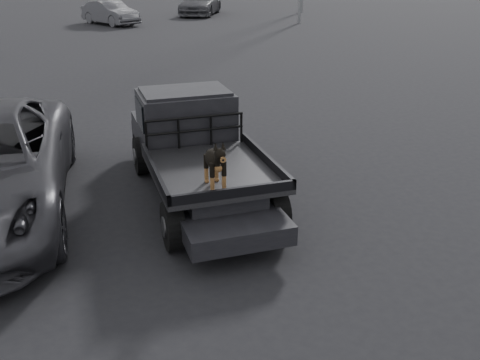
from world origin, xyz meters
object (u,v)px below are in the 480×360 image
object	(u,v)px
dog	(215,163)
distant_car_b	(200,3)
flatbed_ute	(199,174)
distant_car_a	(110,13)

from	to	relation	value
dog	distant_car_b	size ratio (longest dim) A/B	0.13
dog	distant_car_b	bearing A→B (deg)	76.24
flatbed_ute	distant_car_b	distance (m)	31.89
distant_car_a	dog	bearing A→B (deg)	-120.13
distant_car_a	distant_car_b	bearing A→B (deg)	2.24
flatbed_ute	distant_car_a	world-z (taller)	distant_car_a
distant_car_a	flatbed_ute	bearing A→B (deg)	-119.96
dog	distant_car_b	distance (m)	33.52
flatbed_ute	distant_car_b	world-z (taller)	distant_car_b
dog	distant_car_a	distance (m)	28.62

